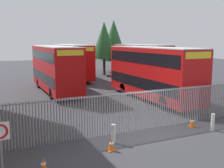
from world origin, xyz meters
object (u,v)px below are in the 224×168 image
(double_decker_bus_near_gate, at_px, (152,71))
(traffic_cone_by_gate, at_px, (111,145))
(traffic_cone_mid_forecourt, at_px, (43,165))
(double_decker_bus_behind_fence_left, at_px, (55,67))
(double_decker_bus_behind_fence_right, at_px, (141,60))
(bollard_center_front, at_px, (213,122))
(double_decker_bus_far_back, at_px, (71,60))
(speed_limit_sign_post, at_px, (0,139))
(bollard_near_left, at_px, (113,134))
(traffic_cone_near_kerb, at_px, (192,122))

(double_decker_bus_near_gate, xyz_separation_m, traffic_cone_by_gate, (-7.55, -8.33, -2.13))
(traffic_cone_by_gate, bearing_deg, traffic_cone_mid_forecourt, -166.42)
(double_decker_bus_behind_fence_left, height_order, traffic_cone_mid_forecourt, double_decker_bus_behind_fence_left)
(double_decker_bus_behind_fence_right, relative_size, bollard_center_front, 11.38)
(double_decker_bus_behind_fence_right, bearing_deg, double_decker_bus_behind_fence_left, -159.61)
(double_decker_bus_far_back, relative_size, traffic_cone_by_gate, 18.32)
(bollard_center_front, bearing_deg, traffic_cone_by_gate, -178.45)
(traffic_cone_by_gate, bearing_deg, speed_limit_sign_post, -162.42)
(double_decker_bus_near_gate, relative_size, bollard_near_left, 11.38)
(traffic_cone_by_gate, relative_size, speed_limit_sign_post, 0.25)
(double_decker_bus_behind_fence_left, xyz_separation_m, traffic_cone_near_kerb, (4.63, -14.04, -2.13))
(double_decker_bus_far_back, height_order, bollard_near_left, double_decker_bus_far_back)
(bollard_near_left, xyz_separation_m, traffic_cone_mid_forecourt, (-3.65, -1.55, -0.19))
(speed_limit_sign_post, bearing_deg, traffic_cone_mid_forecourt, 25.71)
(double_decker_bus_far_back, xyz_separation_m, speed_limit_sign_post, (-9.59, -24.59, -0.65))
(traffic_cone_by_gate, bearing_deg, double_decker_bus_behind_fence_right, 56.03)
(double_decker_bus_behind_fence_left, relative_size, bollard_center_front, 11.38)
(double_decker_bus_behind_fence_left, bearing_deg, speed_limit_sign_post, -108.81)
(double_decker_bus_near_gate, bearing_deg, double_decker_bus_behind_fence_right, 63.25)
(bollard_near_left, distance_m, traffic_cone_mid_forecourt, 3.97)
(double_decker_bus_behind_fence_right, bearing_deg, speed_limit_sign_post, -130.21)
(speed_limit_sign_post, bearing_deg, double_decker_bus_near_gate, 38.80)
(double_decker_bus_far_back, xyz_separation_m, bollard_near_left, (-4.48, -22.34, -1.95))
(double_decker_bus_behind_fence_left, distance_m, traffic_cone_near_kerb, 14.94)
(speed_limit_sign_post, bearing_deg, bollard_near_left, 23.81)
(double_decker_bus_behind_fence_left, height_order, double_decker_bus_far_back, same)
(double_decker_bus_behind_fence_left, distance_m, bollard_center_front, 16.03)
(double_decker_bus_behind_fence_right, relative_size, traffic_cone_by_gate, 18.32)
(double_decker_bus_near_gate, xyz_separation_m, speed_limit_sign_post, (-12.19, -9.80, -0.65))
(double_decker_bus_far_back, height_order, speed_limit_sign_post, double_decker_bus_far_back)
(speed_limit_sign_post, bearing_deg, bollard_center_front, 8.55)
(bollard_near_left, xyz_separation_m, traffic_cone_near_kerb, (5.20, 0.37, -0.19))
(double_decker_bus_behind_fence_left, relative_size, traffic_cone_near_kerb, 18.32)
(double_decker_bus_far_back, distance_m, bollard_center_front, 23.07)
(double_decker_bus_far_back, relative_size, bollard_center_front, 11.38)
(double_decker_bus_near_gate, height_order, speed_limit_sign_post, double_decker_bus_near_gate)
(double_decker_bus_behind_fence_left, distance_m, traffic_cone_mid_forecourt, 16.65)
(traffic_cone_near_kerb, distance_m, speed_limit_sign_post, 10.74)
(double_decker_bus_far_back, bearing_deg, bollard_near_left, -101.35)
(bollard_center_front, distance_m, traffic_cone_near_kerb, 1.16)
(double_decker_bus_behind_fence_right, bearing_deg, bollard_near_left, -124.09)
(double_decker_bus_near_gate, height_order, double_decker_bus_behind_fence_left, same)
(traffic_cone_by_gate, height_order, traffic_cone_mid_forecourt, same)
(traffic_cone_near_kerb, relative_size, speed_limit_sign_post, 0.25)
(double_decker_bus_behind_fence_right, xyz_separation_m, traffic_cone_by_gate, (-13.31, -19.76, -2.13))
(traffic_cone_mid_forecourt, xyz_separation_m, speed_limit_sign_post, (-1.45, -0.70, 1.49))
(double_decker_bus_behind_fence_left, distance_m, speed_limit_sign_post, 17.62)
(double_decker_bus_behind_fence_left, xyz_separation_m, bollard_center_front, (5.22, -15.03, -1.95))
(double_decker_bus_behind_fence_left, height_order, bollard_center_front, double_decker_bus_behind_fence_left)
(double_decker_bus_far_back, distance_m, bollard_near_left, 22.87)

